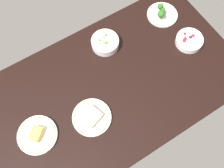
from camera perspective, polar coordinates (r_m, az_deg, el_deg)
The scene contains 6 objects.
dining_table at distance 143.30cm, azimuth 0.00°, elevation -0.63°, with size 144.06×81.66×4.00cm, color black.
plate_broccoli at distance 166.76cm, azimuth 10.97°, elevation 14.95°, with size 18.71×18.71×7.90cm.
plate_cheese at distance 137.22cm, azimuth -16.17°, elevation -10.71°, with size 20.22×20.22×5.29cm.
plate_sandwich at distance 134.50cm, azimuth -4.50°, elevation -7.28°, with size 20.32×20.32×4.68cm.
bowl_peas at distance 150.90cm, azimuth -1.53°, elevation 9.14°, with size 16.10×16.10×6.39cm.
bowl_berries at distance 158.67cm, azimuth 16.67°, elevation 9.21°, with size 15.77×15.77×5.84cm.
Camera 1 is at (28.99, 46.39, 134.45)cm, focal length 41.46 mm.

